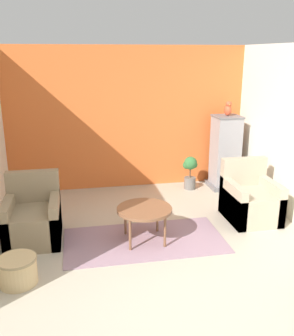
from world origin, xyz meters
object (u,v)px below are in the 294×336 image
object	(u,v)px
armchair_left	(33,219)
potted_plant	(190,170)
parrot	(228,109)
coffee_table	(144,211)
armchair_right	(250,201)
birdcage	(225,153)
wicker_basket	(18,270)

from	to	relation	value
armchair_left	potted_plant	size ratio (longest dim) A/B	1.43
armchair_left	potted_plant	bearing A→B (deg)	29.82
armchair_left	parrot	bearing A→B (deg)	24.56
coffee_table	armchair_left	bearing A→B (deg)	167.33
armchair_right	birdcage	bearing A→B (deg)	83.54
coffee_table	wicker_basket	size ratio (longest dim) A/B	1.70
birdcage	potted_plant	xyz separation A→B (m)	(-0.67, 0.01, -0.31)
armchair_left	wicker_basket	size ratio (longest dim) A/B	2.05
birdcage	armchair_right	bearing A→B (deg)	-96.46
armchair_right	birdcage	distance (m)	1.52
armchair_left	wicker_basket	world-z (taller)	armchair_left
birdcage	wicker_basket	size ratio (longest dim) A/B	3.14
coffee_table	potted_plant	size ratio (longest dim) A/B	1.19
birdcage	parrot	size ratio (longest dim) A/B	5.00
armchair_left	armchair_right	bearing A→B (deg)	1.42
coffee_table	wicker_basket	xyz separation A→B (m)	(-1.56, -0.71, -0.28)
parrot	wicker_basket	distance (m)	4.53
coffee_table	potted_plant	xyz separation A→B (m)	(1.22, 1.89, -0.08)
birdcage	wicker_basket	world-z (taller)	birdcage
armchair_right	parrot	size ratio (longest dim) A/B	3.27
coffee_table	parrot	size ratio (longest dim) A/B	2.71
armchair_left	parrot	distance (m)	3.91
wicker_basket	coffee_table	bearing A→B (deg)	24.40
parrot	armchair_left	bearing A→B (deg)	-155.44
armchair_right	birdcage	xyz separation A→B (m)	(0.17, 1.47, 0.38)
parrot	coffee_table	bearing A→B (deg)	-135.29
coffee_table	potted_plant	world-z (taller)	potted_plant
armchair_left	parrot	world-z (taller)	parrot
parrot	armchair_right	bearing A→B (deg)	-96.45
armchair_right	armchair_left	bearing A→B (deg)	-178.58
armchair_right	potted_plant	world-z (taller)	armchair_right
parrot	potted_plant	world-z (taller)	parrot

